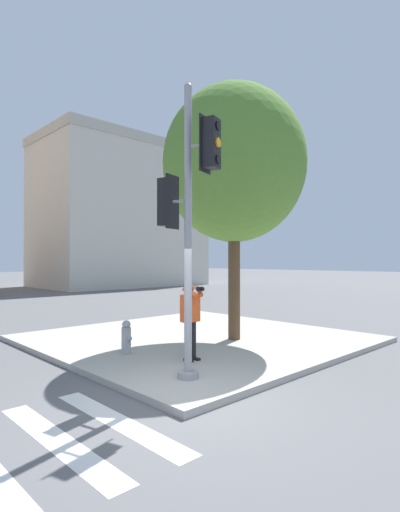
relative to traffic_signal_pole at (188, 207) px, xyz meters
name	(u,v)px	position (x,y,z in m)	size (l,w,h in m)	color
ground_plane	(187,403)	(-0.63, -0.67, -3.28)	(160.00, 160.00, 0.00)	#5B5B5E
sidewalk_corner	(196,338)	(2.87, 2.83, -3.21)	(8.00, 8.00, 0.13)	#ADA89E
traffic_signal_pole	(188,207)	(0.00, 0.00, 0.00)	(0.64, 1.26, 5.44)	#939399
person_photographer	(191,314)	(0.90, 0.92, -2.15)	(0.50, 0.53, 1.67)	black
street_tree	(234,164)	(3.32, 1.80, 1.66)	(3.92, 3.92, 6.98)	brown
fire_hydrant	(126,337)	(0.23, 2.38, -2.77)	(0.22, 0.28, 0.77)	#99999E
building_right	(120,215)	(15.18, 26.13, 3.24)	(14.33, 9.08, 13.00)	beige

